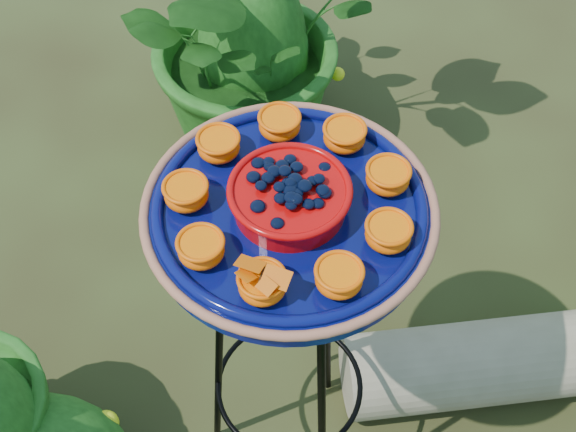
{
  "coord_description": "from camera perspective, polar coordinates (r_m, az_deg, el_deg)",
  "views": [
    {
      "loc": [
        0.25,
        -0.64,
        1.69
      ],
      "look_at": [
        -0.1,
        -0.08,
        0.84
      ],
      "focal_mm": 50.0,
      "sensor_mm": 36.0,
      "label": 1
    }
  ],
  "objects": [
    {
      "name": "driftwood_log",
      "position": [
        1.84,
        12.97,
        -10.23
      ],
      "size": [
        0.56,
        0.5,
        0.19
      ],
      "primitive_type": "cylinder",
      "rotation": [
        0.0,
        1.57,
        0.68
      ],
      "color": "tan",
      "rests_on": "ground"
    },
    {
      "name": "shrub_back_left",
      "position": [
        2.07,
        -2.57,
        13.72
      ],
      "size": [
        0.88,
        0.93,
        0.81
      ],
      "primitive_type": "imported",
      "rotation": [
        0.0,
        0.0,
        1.12
      ],
      "color": "#1A4913",
      "rests_on": "ground"
    },
    {
      "name": "feeder_dish",
      "position": [
        1.11,
        0.12,
        0.55
      ],
      "size": [
        0.42,
        0.42,
        0.09
      ],
      "rotation": [
        0.0,
        0.0,
        -0.04
      ],
      "color": "#060C50",
      "rests_on": "tripod_stand"
    },
    {
      "name": "tripod_stand",
      "position": [
        1.39,
        0.09,
        -8.26
      ],
      "size": [
        0.3,
        0.31,
        0.78
      ],
      "rotation": [
        0.0,
        0.0,
        -0.04
      ],
      "color": "black",
      "rests_on": "ground"
    }
  ]
}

